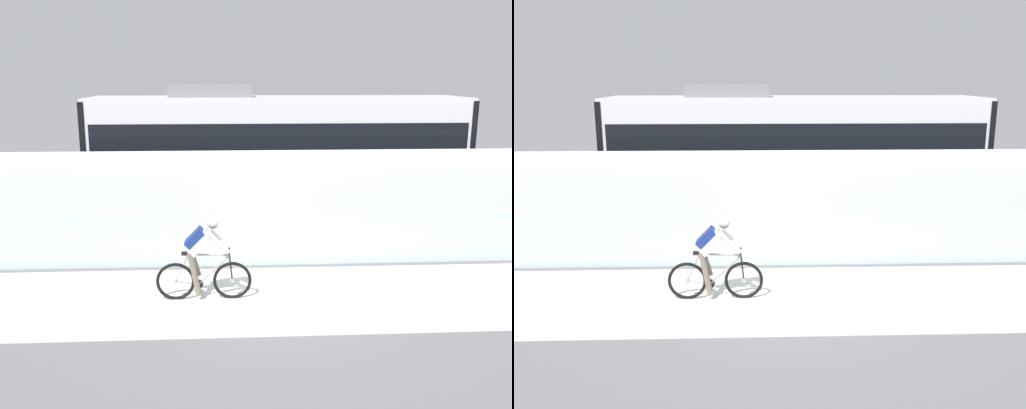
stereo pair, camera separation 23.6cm
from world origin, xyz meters
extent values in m
plane|color=slate|center=(0.00, 0.00, 0.00)|extent=(200.00, 200.00, 0.00)
cube|color=silver|center=(0.00, 0.00, 0.01)|extent=(32.00, 3.20, 0.01)
cube|color=silver|center=(0.00, 1.85, 0.56)|extent=(32.00, 0.05, 1.12)
cube|color=white|center=(0.00, 3.65, 1.14)|extent=(32.00, 0.36, 2.27)
cube|color=#595654|center=(0.00, 6.13, 0.00)|extent=(32.00, 0.08, 0.01)
cube|color=#595654|center=(0.00, 7.57, 0.00)|extent=(32.00, 0.08, 0.01)
cube|color=silver|center=(0.66, 6.85, 1.90)|extent=(11.00, 2.50, 3.10)
cube|color=black|center=(0.66, 6.85, 2.25)|extent=(10.56, 2.54, 1.04)
cube|color=#14724C|center=(0.66, 6.85, 0.53)|extent=(10.78, 2.53, 0.28)
cube|color=slate|center=(-1.32, 6.85, 3.63)|extent=(2.40, 1.10, 0.36)
cube|color=#232326|center=(-2.86, 6.85, 0.36)|extent=(1.40, 1.88, 0.20)
cylinder|color=black|center=(-2.86, 6.13, 0.30)|extent=(0.60, 0.10, 0.60)
cylinder|color=black|center=(-2.86, 7.57, 0.30)|extent=(0.60, 0.10, 0.60)
cube|color=#232326|center=(4.18, 6.85, 0.36)|extent=(1.40, 1.88, 0.20)
cylinder|color=black|center=(4.18, 6.13, 0.30)|extent=(0.60, 0.10, 0.60)
cylinder|color=black|center=(4.18, 7.57, 0.30)|extent=(0.60, 0.10, 0.60)
cube|color=black|center=(-4.79, 6.85, 1.90)|extent=(0.16, 2.54, 2.94)
cube|color=black|center=(6.11, 6.85, 1.90)|extent=(0.16, 2.54, 2.94)
torus|color=black|center=(-0.81, 0.00, 0.36)|extent=(0.72, 0.06, 0.72)
cylinder|color=#99999E|center=(-0.81, 0.00, 0.36)|extent=(0.07, 0.10, 0.07)
torus|color=black|center=(-1.86, 0.00, 0.36)|extent=(0.72, 0.06, 0.72)
cylinder|color=#99999E|center=(-1.86, 0.00, 0.36)|extent=(0.07, 0.10, 0.07)
cylinder|color=#99999E|center=(-1.14, 0.00, 0.57)|extent=(0.60, 0.04, 0.58)
cylinder|color=#99999E|center=(-1.52, 0.00, 0.59)|extent=(0.22, 0.04, 0.59)
cylinder|color=#99999E|center=(-1.23, 0.00, 0.86)|extent=(0.76, 0.04, 0.07)
cylinder|color=#99999E|center=(-1.64, 0.00, 0.33)|extent=(0.43, 0.03, 0.09)
cylinder|color=#99999E|center=(-1.73, 0.00, 0.62)|extent=(0.27, 0.02, 0.53)
cylinder|color=black|center=(-0.83, 0.00, 0.60)|extent=(0.08, 0.03, 0.49)
cube|color=black|center=(-1.61, 0.00, 0.90)|extent=(0.24, 0.10, 0.05)
cylinder|color=black|center=(-0.86, 0.00, 0.95)|extent=(0.03, 0.58, 0.03)
cylinder|color=#262628|center=(-1.43, 0.00, 0.30)|extent=(0.18, 0.02, 0.18)
cube|color=silver|center=(-1.39, 0.00, 1.11)|extent=(0.50, 0.28, 0.51)
cube|color=navy|center=(-1.48, 0.00, 1.21)|extent=(0.38, 0.30, 0.38)
sphere|color=#997051|center=(-1.15, 0.00, 1.46)|extent=(0.20, 0.20, 0.20)
sphere|color=silver|center=(-1.15, 0.00, 1.49)|extent=(0.23, 0.23, 0.23)
cylinder|color=silver|center=(-1.03, -0.16, 1.12)|extent=(0.41, 0.08, 0.41)
cylinder|color=silver|center=(-1.03, 0.16, 1.12)|extent=(0.41, 0.08, 0.41)
cylinder|color=#726656|center=(-1.50, -0.09, 0.55)|extent=(0.25, 0.11, 0.79)
cylinder|color=#726656|center=(-1.50, 0.09, 0.69)|extent=(0.25, 0.11, 0.52)
camera|label=1|loc=(-0.90, -9.68, 4.08)|focal=38.81mm
camera|label=2|loc=(-0.67, -9.69, 4.08)|focal=38.81mm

